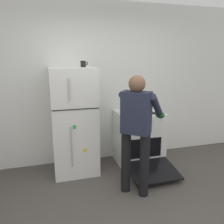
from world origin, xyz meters
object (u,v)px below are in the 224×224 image
Objects in this scene: refrigerator at (74,121)px; stove_range at (139,138)px; person_cook at (137,125)px; pepper_mill at (150,103)px; red_pot at (131,109)px; coffee_mug at (83,64)px.

refrigerator is 1.17m from stove_range.
person_cook is (0.72, -0.85, 0.13)m from refrigerator.
refrigerator is 1.43m from pepper_mill.
stove_range is 0.67m from pepper_mill.
person_cook is 0.83m from red_pot.
red_pot is (0.23, 0.80, 0.01)m from person_cook.
refrigerator is 1.04× the size of person_cook.
refrigerator is 1.37× the size of stove_range.
red_pot is at bearing -7.49° from coffee_mug.
refrigerator reaches higher than person_cook.
pepper_mill is (0.46, 0.25, 0.03)m from red_pot.
pepper_mill is at bearing 28.52° from red_pot.
red_pot is (-0.16, -0.03, 0.53)m from stove_range.
person_cook is at bearing -114.95° from stove_range.
coffee_mug is 0.61× the size of pepper_mill.
refrigerator is at bearing 130.17° from person_cook.
person_cook is 14.28× the size of coffee_mug.
pepper_mill is at bearing 35.98° from stove_range.
coffee_mug is at bearing 15.40° from refrigerator.
refrigerator is at bearing 176.98° from red_pot.
refrigerator reaches higher than red_pot.
coffee_mug reaches higher than person_cook.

